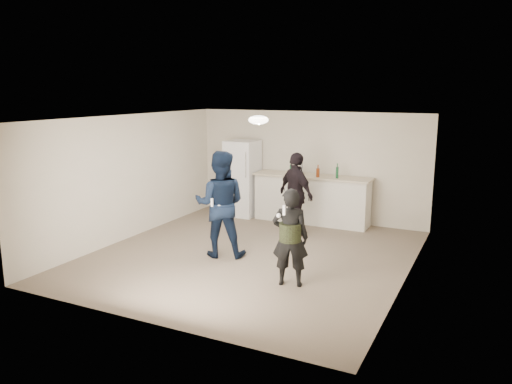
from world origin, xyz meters
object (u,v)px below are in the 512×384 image
at_px(woman, 290,237).
at_px(shaker, 295,171).
at_px(fridge, 242,178).
at_px(man, 220,204).
at_px(spectator, 296,194).
at_px(counter, 311,200).

bearing_deg(woman, shaker, -84.57).
relative_size(fridge, woman, 1.17).
distance_m(man, spectator, 1.96).
xyz_separation_m(shaker, woman, (1.36, -3.63, -0.41)).
distance_m(fridge, shaker, 1.36).
bearing_deg(man, fridge, -91.04).
bearing_deg(man, counter, -124.52).
height_order(counter, man, man).
bearing_deg(counter, shaker, -175.72).
bearing_deg(fridge, counter, 2.32).
distance_m(counter, spectator, 1.15).
relative_size(fridge, spectator, 1.04).
distance_m(fridge, spectator, 2.05).
height_order(fridge, man, man).
bearing_deg(man, shaker, -117.08).
distance_m(shaker, man, 2.90).
bearing_deg(spectator, counter, -55.90).
distance_m(counter, woman, 3.79).
xyz_separation_m(counter, fridge, (-1.73, -0.07, 0.38)).
height_order(fridge, shaker, fridge).
xyz_separation_m(shaker, spectator, (0.44, -1.06, -0.31)).
height_order(man, spectator, man).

